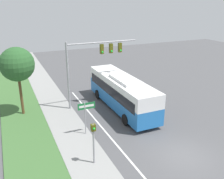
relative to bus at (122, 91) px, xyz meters
The scene contains 7 objects.
ground_plane 9.03m from the bus, 87.23° to the right, with size 80.00×80.00×0.00m, color #4C4C4F.
lane_divider_near 9.56m from the bus, 109.73° to the right, with size 0.14×30.00×0.01m.
bus is the anchor object (origin of this frame).
signal_gantry 4.10m from the bus, 141.64° to the left, with size 6.98×0.41×6.44m.
pedestrian_signal 8.98m from the bus, 127.26° to the right, with size 0.28×0.34×2.86m.
street_sign 5.80m from the bus, 143.91° to the right, with size 1.36×0.08×2.73m.
roadside_tree 9.60m from the bus, 164.63° to the left, with size 2.96×2.96×6.11m.
Camera 1 is at (-10.29, -11.00, 9.96)m, focal length 40.00 mm.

